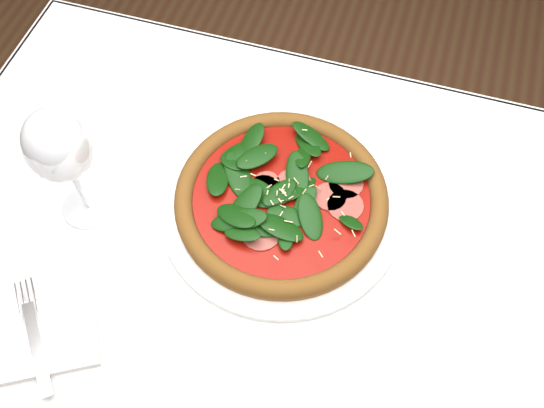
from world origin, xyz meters
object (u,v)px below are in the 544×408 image
(wine_glass, at_px, (59,148))
(napkin, at_px, (39,350))
(pizza, at_px, (281,197))
(plate, at_px, (281,204))

(wine_glass, height_order, napkin, wine_glass)
(wine_glass, bearing_deg, pizza, 17.21)
(pizza, xyz_separation_m, napkin, (-0.26, -0.32, -0.02))
(plate, height_order, wine_glass, wine_glass)
(wine_glass, xyz_separation_m, napkin, (0.04, -0.23, -0.15))
(plate, height_order, napkin, plate)
(pizza, height_order, napkin, pizza)
(pizza, xyz_separation_m, wine_glass, (-0.29, -0.09, 0.13))
(plate, bearing_deg, pizza, 180.00)
(pizza, distance_m, napkin, 0.41)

